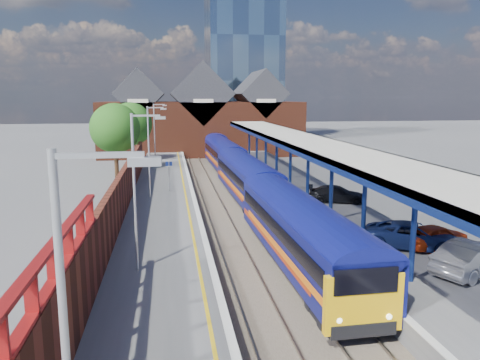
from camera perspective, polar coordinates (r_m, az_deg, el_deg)
The scene contains 24 objects.
ground at distance 45.54m, azimuth -2.27°, elevation -0.94°, with size 240.00×240.00×0.00m, color #5B5B5E.
ballast_bed at distance 35.85m, azimuth -0.47°, elevation -3.90°, with size 6.00×76.00×0.06m, color #473D33.
rails at distance 35.83m, azimuth -0.47°, elevation -3.76°, with size 4.51×76.00×0.14m.
left_platform at distance 35.39m, azimuth -9.34°, elevation -3.43°, with size 5.00×76.00×1.00m, color #565659.
right_platform at distance 37.05m, azimuth 8.76°, elevation -2.81°, with size 6.00×76.00×1.00m, color #565659.
coping_left at distance 35.32m, azimuth -5.54°, elevation -2.50°, with size 0.30×76.00×0.05m, color silver.
coping_right at distance 36.20m, azimuth 4.47°, elevation -2.18°, with size 0.30×76.00×0.05m, color silver.
yellow_line at distance 35.30m, azimuth -6.52°, elevation -2.56°, with size 0.14×76.00×0.01m, color yellow.
train at distance 47.84m, azimuth -0.85°, elevation 2.17°, with size 3.20×65.96×3.45m.
canopy at distance 38.01m, azimuth 7.33°, elevation 4.80°, with size 4.50×52.00×4.48m.
lamp_post_a at distance 7.54m, azimuth -19.34°, elevation -19.70°, with size 1.48×0.18×7.00m.
lamp_post_b at distance 20.81m, azimuth -12.40°, elevation -0.36°, with size 1.48×0.18×7.00m.
lamp_post_c at distance 36.65m, azimuth -10.86°, elevation 4.11°, with size 1.48×0.18×7.00m.
lamp_post_d at distance 52.58m, azimuth -10.25°, elevation 5.87°, with size 1.48×0.18×7.00m.
platform_sign at distance 38.90m, azimuth -8.64°, elevation 1.09°, with size 0.55×0.08×2.50m.
brick_wall at distance 28.83m, azimuth -14.74°, elevation -2.74°, with size 0.35×50.00×3.86m.
station_building at distance 72.68m, azimuth -4.81°, elevation 7.47°, with size 30.00×12.12×13.78m.
glass_tower at distance 96.31m, azimuth 0.32°, elevation 16.92°, with size 14.20×14.20×40.30m.
tree_near at distance 50.74m, azimuth -14.85°, elevation 5.96°, with size 5.20×5.20×8.10m.
tree_far at distance 58.60m, azimuth -13.06°, elevation 6.54°, with size 5.20×5.20×8.10m.
parked_car_red at distance 26.25m, azimuth 22.72°, elevation -6.31°, with size 1.49×3.69×1.26m, color #9D290D.
parked_car_silver at distance 23.19m, azimuth 26.70°, elevation -8.41°, with size 1.59×4.56×1.50m, color #A6A7AB.
parked_car_dark at distance 35.40m, azimuth 11.78°, elevation -1.67°, with size 1.71×4.20×1.22m, color black.
parked_car_blue at distance 25.79m, azimuth 20.35°, elevation -6.35°, with size 2.22×4.81×1.34m, color navy.
Camera 1 is at (-4.97, -14.44, 8.66)m, focal length 35.00 mm.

